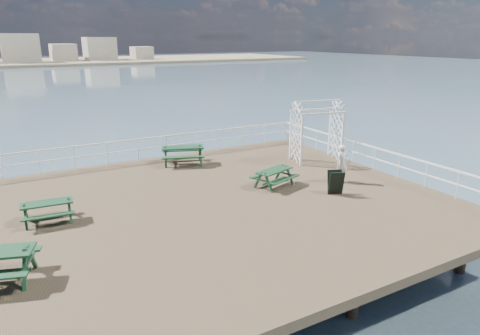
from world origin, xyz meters
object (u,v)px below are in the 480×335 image
picnic_table_a (47,208)px  picnic_table_b (183,151)px  picnic_table_c (274,174)px  person (342,164)px  trellis_arbor (316,134)px

picnic_table_a → picnic_table_b: picnic_table_b is taller
picnic_table_a → picnic_table_c: bearing=0.1°
picnic_table_a → person: (11.14, -1.64, 0.30)m
picnic_table_b → trellis_arbor: bearing=-3.4°
picnic_table_a → picnic_table_b: size_ratio=0.71×
picnic_table_c → trellis_arbor: 4.57m
picnic_table_b → person: person is taller
picnic_table_c → person: person is taller
picnic_table_a → person: bearing=-3.4°
trellis_arbor → picnic_table_b: bearing=167.2°
trellis_arbor → picnic_table_a: bearing=-162.2°
picnic_table_b → picnic_table_c: size_ratio=1.22×
picnic_table_b → picnic_table_a: bearing=-127.1°
picnic_table_a → person: size_ratio=1.06×
trellis_arbor → picnic_table_c: bearing=-139.6°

